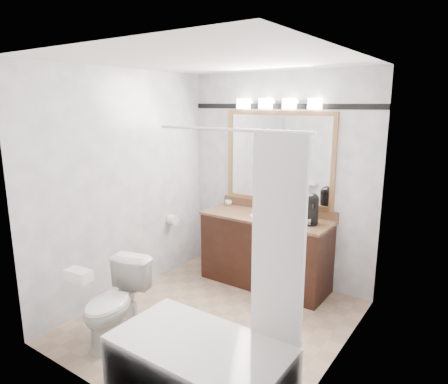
{
  "coord_description": "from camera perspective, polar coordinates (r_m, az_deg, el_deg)",
  "views": [
    {
      "loc": [
        2.14,
        -2.93,
        2.13
      ],
      "look_at": [
        -0.13,
        0.35,
        1.24
      ],
      "focal_mm": 32.0,
      "sensor_mm": 36.0,
      "label": 1
    }
  ],
  "objects": [
    {
      "name": "coffee_maker",
      "position": [
        4.44,
        12.41,
        -2.22
      ],
      "size": [
        0.17,
        0.22,
        0.34
      ],
      "rotation": [
        0.0,
        0.0,
        -0.0
      ],
      "color": "black",
      "rests_on": "vanity"
    },
    {
      "name": "vanity_light_bar",
      "position": [
        4.68,
        7.67,
        12.44
      ],
      "size": [
        1.02,
        0.14,
        0.12
      ],
      "color": "silver",
      "rests_on": "room"
    },
    {
      "name": "bathtub",
      "position": [
        3.18,
        -2.88,
        -23.15
      ],
      "size": [
        1.3,
        0.75,
        1.96
      ],
      "color": "white",
      "rests_on": "ground"
    },
    {
      "name": "tissue_box",
      "position": [
        3.53,
        -20.08,
        -11.08
      ],
      "size": [
        0.23,
        0.14,
        0.09
      ],
      "primitive_type": "cube",
      "rotation": [
        0.0,
        0.0,
        0.11
      ],
      "color": "white",
      "rests_on": "toilet"
    },
    {
      "name": "cup_left",
      "position": [
        5.13,
        0.62,
        -1.55
      ],
      "size": [
        0.11,
        0.11,
        0.07
      ],
      "primitive_type": "imported",
      "rotation": [
        0.0,
        0.0,
        -0.41
      ],
      "color": "white",
      "rests_on": "vanity"
    },
    {
      "name": "accent_stripe",
      "position": [
        4.74,
        8.03,
        12.03
      ],
      "size": [
        2.4,
        0.01,
        0.06
      ],
      "primitive_type": "cube",
      "color": "black",
      "rests_on": "room"
    },
    {
      "name": "toilet",
      "position": [
        3.89,
        -15.28,
        -15.06
      ],
      "size": [
        0.56,
        0.78,
        0.72
      ],
      "primitive_type": "imported",
      "rotation": [
        0.0,
        0.0,
        0.24
      ],
      "color": "white",
      "rests_on": "ground"
    },
    {
      "name": "mirror",
      "position": [
        4.77,
        7.75,
        4.81
      ],
      "size": [
        1.4,
        0.04,
        1.1
      ],
      "color": "#A5774A",
      "rests_on": "room"
    },
    {
      "name": "soap_bar",
      "position": [
        4.78,
        6.4,
        -2.95
      ],
      "size": [
        0.08,
        0.06,
        0.02
      ],
      "primitive_type": "cube",
      "rotation": [
        0.0,
        0.0,
        -0.24
      ],
      "color": "beige",
      "rests_on": "vanity"
    },
    {
      "name": "tp_roll",
      "position": [
        5.08,
        -7.35,
        -3.96
      ],
      "size": [
        0.11,
        0.12,
        0.12
      ],
      "primitive_type": "cylinder",
      "rotation": [
        0.0,
        1.57,
        0.0
      ],
      "color": "white",
      "rests_on": "room"
    },
    {
      "name": "room",
      "position": [
        3.74,
        -1.38,
        -1.12
      ],
      "size": [
        2.42,
        2.62,
        2.52
      ],
      "color": "#A0846C",
      "rests_on": "ground"
    },
    {
      "name": "vanity",
      "position": [
        4.8,
        5.91,
        -8.14
      ],
      "size": [
        1.53,
        0.58,
        0.97
      ],
      "color": "black",
      "rests_on": "ground"
    },
    {
      "name": "soap_bottle_a",
      "position": [
        4.85,
        5.38,
        -2.23
      ],
      "size": [
        0.06,
        0.06,
        0.1
      ],
      "primitive_type": "imported",
      "rotation": [
        0.0,
        0.0,
        -0.43
      ],
      "color": "white",
      "rests_on": "vanity"
    }
  ]
}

